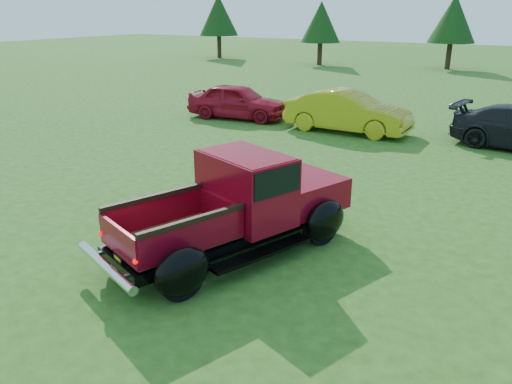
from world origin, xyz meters
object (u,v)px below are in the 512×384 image
Objects in this scene: pickup_truck at (246,203)px; show_car_red at (238,101)px; tree_far_west at (219,15)px; tree_mid_left at (453,19)px; tree_west at (321,22)px; show_car_yellow at (348,112)px.

show_car_red is (-6.21, 9.30, -0.15)m from pickup_truck.
tree_far_west is 1.04× the size of tree_mid_left.
pickup_truck is (11.71, -29.23, -2.30)m from tree_west.
tree_mid_left is (19.00, 1.00, -0.14)m from tree_far_west.
tree_far_west is 26.20m from show_car_red.
show_car_red is 0.91× the size of show_car_yellow.
tree_far_west is at bearing 174.29° from tree_west.
show_car_red is at bearing -53.48° from tree_far_west.
tree_far_west reaches higher than pickup_truck.
tree_far_west reaches higher than tree_mid_left.
tree_west is 1.18× the size of show_car_red.
pickup_truck is (2.71, -31.23, -2.57)m from tree_mid_left.
tree_mid_left is at bearing 12.53° from tree_west.
pickup_truck reaches higher than show_car_red.
tree_west reaches higher than show_car_red.
tree_mid_left is 1.02× the size of pickup_truck.
show_car_yellow is at bearing -97.51° from show_car_red.
tree_west is (10.00, -1.00, -0.41)m from tree_far_west.
tree_mid_left is at bearing 2.41° from show_car_yellow.
tree_far_west reaches higher than show_car_yellow.
tree_far_west is at bearing 145.61° from pickup_truck.
show_car_yellow is at bearing -87.43° from tree_mid_left.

